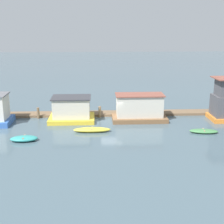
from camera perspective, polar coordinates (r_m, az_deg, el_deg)
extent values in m
plane|color=#475B66|center=(36.92, -0.08, -1.68)|extent=(200.00, 200.00, 0.00)
cube|color=brown|center=(39.56, -0.28, -0.27)|extent=(42.40, 1.97, 0.30)
cube|color=gold|center=(37.42, -7.33, -1.18)|extent=(5.33, 3.93, 0.49)
cube|color=beige|center=(37.04, -7.41, 0.87)|extent=(4.24, 2.84, 2.27)
cube|color=#38383D|center=(36.76, -7.47, 2.67)|extent=(4.54, 3.14, 0.12)
cube|color=brown|center=(37.42, 4.98, -1.09)|extent=(6.44, 3.39, 0.51)
cube|color=beige|center=(37.02, 5.03, 1.16)|extent=(5.36, 2.31, 2.53)
cube|color=brown|center=(36.71, 5.08, 3.17)|extent=(5.66, 2.61, 0.12)
ellipsoid|color=teal|center=(31.80, -15.80, -4.70)|extent=(2.74, 1.53, 0.51)
cube|color=#997F60|center=(31.74, -15.82, -4.40)|extent=(0.22, 1.17, 0.08)
ellipsoid|color=yellow|center=(33.23, -3.68, -3.25)|extent=(3.97, 1.09, 0.49)
cube|color=#997F60|center=(33.17, -3.69, -2.97)|extent=(0.16, 0.91, 0.08)
ellipsoid|color=#47844C|center=(34.29, 16.42, -3.37)|extent=(3.10, 1.60, 0.38)
cube|color=#997F60|center=(34.25, 16.44, -3.16)|extent=(0.30, 1.01, 0.08)
cylinder|color=brown|center=(38.84, -13.35, -0.19)|extent=(0.31, 0.31, 1.36)
cylinder|color=#846B4C|center=(38.18, -2.25, 0.00)|extent=(0.32, 0.32, 1.41)
cylinder|color=brown|center=(38.44, 4.75, 0.54)|extent=(0.21, 0.21, 2.03)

